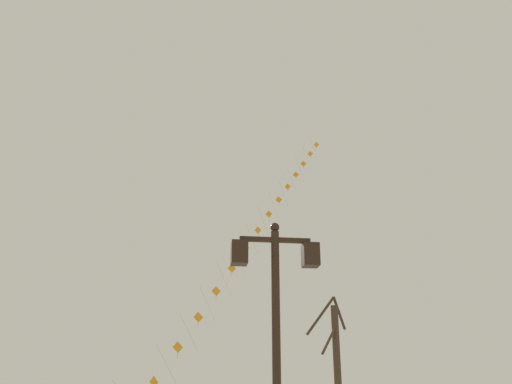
{
  "coord_description": "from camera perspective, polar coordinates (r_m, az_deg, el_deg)",
  "views": [
    {
      "loc": [
        0.99,
        -0.04,
        1.88
      ],
      "look_at": [
        3.96,
        23.7,
        10.96
      ],
      "focal_mm": 38.22,
      "sensor_mm": 36.0,
      "label": 1
    }
  ],
  "objects": [
    {
      "name": "kite_train",
      "position": [
        32.33,
        0.26,
        -3.94
      ],
      "size": [
        12.7,
        18.38,
        21.58
      ],
      "color": "brown",
      "rests_on": "ground_plane"
    },
    {
      "name": "twin_lantern_lamp_post",
      "position": [
        9.21,
        2.09,
        -11.9
      ],
      "size": [
        1.52,
        0.28,
        4.76
      ],
      "color": "black",
      "rests_on": "ground_plane"
    },
    {
      "name": "bare_tree",
      "position": [
        17.51,
        8.48,
        -18.57
      ],
      "size": [
        1.44,
        1.41,
        4.92
      ],
      "color": "#423323",
      "rests_on": "ground_plane"
    }
  ]
}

